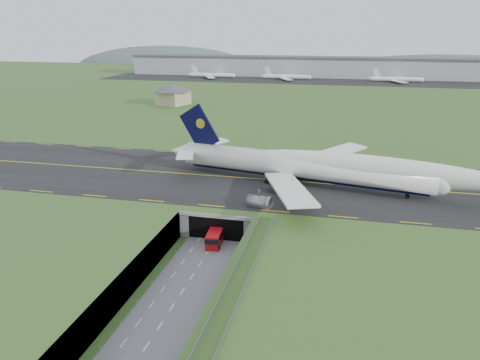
# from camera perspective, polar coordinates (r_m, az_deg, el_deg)

# --- Properties ---
(ground) EXTENTS (900.00, 900.00, 0.00)m
(ground) POSITION_cam_1_polar(r_m,az_deg,el_deg) (93.39, -4.30, -9.39)
(ground) COLOR #426327
(ground) RESTS_ON ground
(airfield_deck) EXTENTS (800.00, 800.00, 6.00)m
(airfield_deck) POSITION_cam_1_polar(r_m,az_deg,el_deg) (92.05, -4.34, -7.73)
(airfield_deck) COLOR gray
(airfield_deck) RESTS_ON ground
(trench_road) EXTENTS (12.00, 75.00, 0.20)m
(trench_road) POSITION_cam_1_polar(r_m,az_deg,el_deg) (87.09, -5.78, -11.53)
(trench_road) COLOR slate
(trench_road) RESTS_ON ground
(taxiway) EXTENTS (800.00, 44.00, 0.18)m
(taxiway) POSITION_cam_1_polar(r_m,az_deg,el_deg) (120.56, 0.25, 0.25)
(taxiway) COLOR black
(taxiway) RESTS_ON airfield_deck
(tunnel_portal) EXTENTS (17.00, 22.30, 6.00)m
(tunnel_portal) POSITION_cam_1_polar(r_m,az_deg,el_deg) (106.60, -1.69, -3.77)
(tunnel_portal) COLOR gray
(tunnel_portal) RESTS_ON ground
(guideway) EXTENTS (3.00, 53.00, 7.05)m
(guideway) POSITION_cam_1_polar(r_m,az_deg,el_deg) (72.14, -0.41, -13.40)
(guideway) COLOR #A8A8A3
(guideway) RESTS_ON ground
(jumbo_jet) EXTENTS (85.22, 55.70, 18.77)m
(jumbo_jet) POSITION_cam_1_polar(r_m,az_deg,el_deg) (113.93, 10.34, 1.48)
(jumbo_jet) COLOR white
(jumbo_jet) RESTS_ON ground
(shuttle_tram) EXTENTS (3.45, 7.67, 3.04)m
(shuttle_tram) POSITION_cam_1_polar(r_m,az_deg,el_deg) (97.67, -3.06, -6.98)
(shuttle_tram) COLOR red
(shuttle_tram) RESTS_ON ground
(service_building) EXTENTS (24.14, 24.14, 10.38)m
(service_building) POSITION_cam_1_polar(r_m,az_deg,el_deg) (240.08, -8.18, 10.52)
(service_building) COLOR tan
(service_building) RESTS_ON ground
(cargo_terminal) EXTENTS (320.00, 67.00, 15.60)m
(cargo_terminal) POSITION_cam_1_polar(r_m,az_deg,el_deg) (380.31, 9.41, 13.47)
(cargo_terminal) COLOR #B2B2B2
(cargo_terminal) RESTS_ON ground
(distant_hills) EXTENTS (700.00, 91.00, 60.00)m
(distant_hills) POSITION_cam_1_polar(r_m,az_deg,el_deg) (512.58, 17.74, 11.99)
(distant_hills) COLOR #50615B
(distant_hills) RESTS_ON ground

